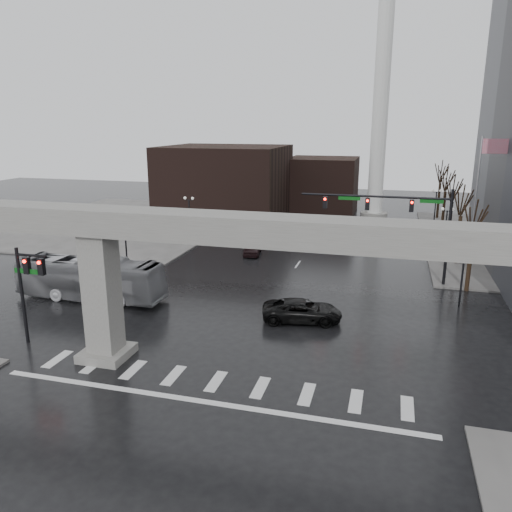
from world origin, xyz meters
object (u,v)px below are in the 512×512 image
object	(u,v)px
pickup_truck	(302,311)
far_car	(252,248)
city_bus	(90,279)
signal_mast_arm	(401,214)

from	to	relation	value
pickup_truck	far_car	xyz separation A→B (m)	(-8.04, 16.17, -0.06)
far_car	city_bus	bearing A→B (deg)	-126.32
pickup_truck	city_bus	world-z (taller)	city_bus
pickup_truck	far_car	size ratio (longest dim) A/B	1.34
far_car	signal_mast_arm	bearing A→B (deg)	-30.73
signal_mast_arm	pickup_truck	size ratio (longest dim) A/B	2.26
signal_mast_arm	pickup_truck	distance (m)	13.20
pickup_truck	far_car	bearing A→B (deg)	15.76
pickup_truck	city_bus	bearing A→B (deg)	78.83
signal_mast_arm	far_car	xyz separation A→B (m)	(-14.16, 5.63, -5.14)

